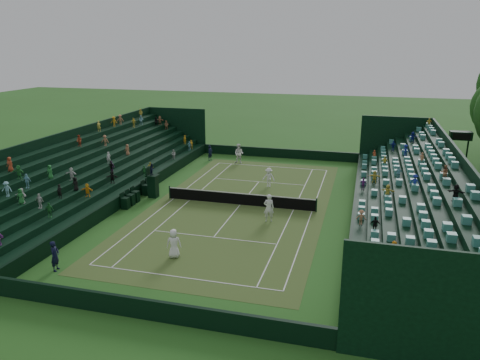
{
  "coord_description": "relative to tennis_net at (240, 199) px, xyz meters",
  "views": [
    {
      "loc": [
        8.87,
        -32.52,
        11.95
      ],
      "look_at": [
        0.0,
        0.0,
        2.0
      ],
      "focal_mm": 35.0,
      "sensor_mm": 36.0,
      "label": 1
    }
  ],
  "objects": [
    {
      "name": "perimeter_wall_north",
      "position": [
        0.0,
        15.88,
        -0.03
      ],
      "size": [
        17.17,
        0.2,
        1.0
      ],
      "primitive_type": "cube",
      "color": "black",
      "rests_on": "ground"
    },
    {
      "name": "south_grandstand",
      "position": [
        -12.66,
        0.0,
        1.02
      ],
      "size": [
        6.6,
        32.0,
        4.9
      ],
      "color": "black",
      "rests_on": "ground"
    },
    {
      "name": "player_near_east",
      "position": [
        2.8,
        -2.74,
        0.47
      ],
      "size": [
        0.82,
        0.65,
        1.98
      ],
      "primitive_type": "imported",
      "rotation": [
        0.0,
        0.0,
        3.41
      ],
      "color": "white",
      "rests_on": "ground"
    },
    {
      "name": "player_near_west",
      "position": [
        -1.28,
        -9.73,
        0.34
      ],
      "size": [
        0.99,
        0.83,
        1.73
      ],
      "primitive_type": "imported",
      "rotation": [
        0.0,
        0.0,
        3.54
      ],
      "color": "white",
      "rests_on": "ground"
    },
    {
      "name": "scoreboard_tower",
      "position": [
        17.75,
        16.0,
        2.62
      ],
      "size": [
        2.0,
        1.0,
        3.7
      ],
      "color": "black",
      "rests_on": "ground"
    },
    {
      "name": "perimeter_wall_south",
      "position": [
        0.0,
        -15.88,
        -0.03
      ],
      "size": [
        17.17,
        0.2,
        1.0
      ],
      "primitive_type": "cube",
      "color": "black",
      "rests_on": "ground"
    },
    {
      "name": "player_far_east",
      "position": [
        1.14,
        5.19,
        0.32
      ],
      "size": [
        1.14,
        0.72,
        1.68
      ],
      "primitive_type": "imported",
      "rotation": [
        0.0,
        0.0,
        -0.08
      ],
      "color": "white",
      "rests_on": "ground"
    },
    {
      "name": "umpire_chair",
      "position": [
        -7.2,
        0.0,
        0.66
      ],
      "size": [
        0.88,
        0.88,
        2.77
      ],
      "color": "black",
      "rests_on": "ground"
    },
    {
      "name": "tennis_net",
      "position": [
        0.0,
        0.0,
        0.0
      ],
      "size": [
        11.67,
        0.1,
        1.06
      ],
      "color": "black",
      "rests_on": "ground"
    },
    {
      "name": "ground",
      "position": [
        0.0,
        0.0,
        -0.53
      ],
      "size": [
        160.0,
        160.0,
        0.0
      ],
      "primitive_type": "plane",
      "color": "#295E1D",
      "rests_on": "ground"
    },
    {
      "name": "player_far_west",
      "position": [
        -3.49,
        12.4,
        0.48
      ],
      "size": [
        1.07,
        0.89,
        2.01
      ],
      "primitive_type": "imported",
      "rotation": [
        0.0,
        0.0,
        -0.14
      ],
      "color": "white",
      "rests_on": "ground"
    },
    {
      "name": "perimeter_wall_west",
      "position": [
        -8.48,
        0.0,
        -0.03
      ],
      "size": [
        0.2,
        31.77,
        1.0
      ],
      "primitive_type": "cube",
      "color": "black",
      "rests_on": "ground"
    },
    {
      "name": "line_judge_south",
      "position": [
        -6.88,
        -12.89,
        0.33
      ],
      "size": [
        0.49,
        0.67,
        1.71
      ],
      "primitive_type": "imported",
      "rotation": [
        0.0,
        0.0,
        1.72
      ],
      "color": "black",
      "rests_on": "ground"
    },
    {
      "name": "north_grandstand",
      "position": [
        12.66,
        0.0,
        1.02
      ],
      "size": [
        6.6,
        32.0,
        4.9
      ],
      "color": "black",
      "rests_on": "ground"
    },
    {
      "name": "perimeter_wall_east",
      "position": [
        8.48,
        0.0,
        -0.03
      ],
      "size": [
        0.2,
        31.77,
        1.0
      ],
      "primitive_type": "cube",
      "color": "black",
      "rests_on": "ground"
    },
    {
      "name": "line_judge_north",
      "position": [
        -6.76,
        12.84,
        0.27
      ],
      "size": [
        0.58,
        0.69,
        1.59
      ],
      "primitive_type": "imported",
      "rotation": [
        0.0,
        0.0,
        1.16
      ],
      "color": "black",
      "rests_on": "ground"
    },
    {
      "name": "courtside_chairs",
      "position": [
        -8.07,
        -0.49,
        -0.06
      ],
      "size": [
        0.57,
        5.53,
        1.23
      ],
      "color": "black",
      "rests_on": "ground"
    },
    {
      "name": "court_surface",
      "position": [
        0.0,
        0.0,
        -0.52
      ],
      "size": [
        12.97,
        26.77,
        0.01
      ],
      "primitive_type": "cube",
      "color": "#2D6D24",
      "rests_on": "ground"
    }
  ]
}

